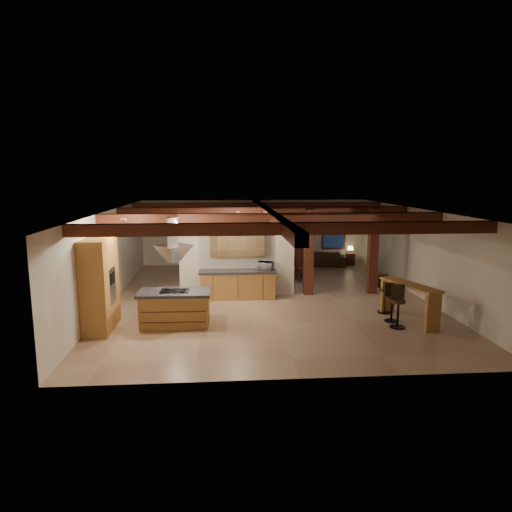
{
  "coord_description": "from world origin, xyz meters",
  "views": [
    {
      "loc": [
        -1.5,
        -14.38,
        3.96
      ],
      "look_at": [
        -0.37,
        0.5,
        1.33
      ],
      "focal_mm": 32.0,
      "sensor_mm": 36.0,
      "label": 1
    }
  ],
  "objects_px": {
    "kitchen_island": "(175,308)",
    "bar_counter": "(409,296)",
    "dining_table": "(279,270)",
    "sofa": "(320,258)"
  },
  "relations": [
    {
      "from": "sofa",
      "to": "bar_counter",
      "type": "distance_m",
      "value": 8.05
    },
    {
      "from": "kitchen_island",
      "to": "bar_counter",
      "type": "height_order",
      "value": "bar_counter"
    },
    {
      "from": "kitchen_island",
      "to": "bar_counter",
      "type": "relative_size",
      "value": 0.93
    },
    {
      "from": "kitchen_island",
      "to": "dining_table",
      "type": "height_order",
      "value": "kitchen_island"
    },
    {
      "from": "kitchen_island",
      "to": "sofa",
      "type": "height_order",
      "value": "kitchen_island"
    },
    {
      "from": "dining_table",
      "to": "bar_counter",
      "type": "height_order",
      "value": "bar_counter"
    },
    {
      "from": "sofa",
      "to": "bar_counter",
      "type": "bearing_deg",
      "value": 104.15
    },
    {
      "from": "dining_table",
      "to": "sofa",
      "type": "height_order",
      "value": "sofa"
    },
    {
      "from": "bar_counter",
      "to": "sofa",
      "type": "bearing_deg",
      "value": 95.24
    },
    {
      "from": "dining_table",
      "to": "sofa",
      "type": "relative_size",
      "value": 0.8
    }
  ]
}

